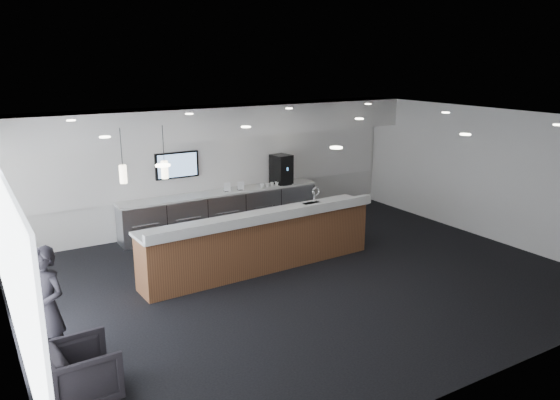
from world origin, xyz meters
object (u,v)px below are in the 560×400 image
service_counter (261,241)px  lounge_guest (47,307)px  armchair (83,372)px  coffee_machine (281,169)px

service_counter → lounge_guest: bearing=-161.9°
service_counter → armchair: size_ratio=6.14×
coffee_machine → lounge_guest: coffee_machine is taller
service_counter → lounge_guest: 4.44m
lounge_guest → coffee_machine: bearing=92.0°
coffee_machine → armchair: bearing=-147.4°
lounge_guest → armchair: bearing=-22.0°
coffee_machine → lounge_guest: (-6.29, -4.33, -0.48)m
coffee_machine → armchair: size_ratio=0.91×
service_counter → armchair: bearing=-148.9°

